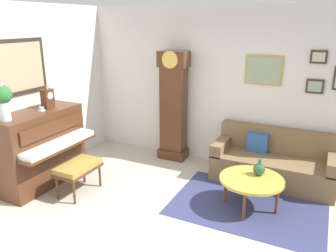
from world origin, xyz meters
name	(u,v)px	position (x,y,z in m)	size (l,w,h in m)	color
ground_plane	(158,229)	(0.00, 0.00, -0.05)	(6.40, 6.00, 0.10)	#B2A899
wall_left	(3,99)	(-2.60, 0.01, 1.41)	(0.13, 4.90, 2.80)	silver
wall_back	(221,87)	(0.02, 2.40, 1.40)	(5.30, 0.13, 2.80)	silver
area_rug	(248,205)	(0.93, 1.00, 0.00)	(2.10, 1.50, 0.01)	navy
piano	(41,148)	(-2.23, 0.26, 0.61)	(0.87, 1.44, 1.20)	#4C2B19
piano_bench	(78,168)	(-1.48, 0.25, 0.41)	(0.42, 0.70, 0.48)	#4C2B19
grandfather_clock	(173,109)	(-0.78, 2.12, 0.96)	(0.52, 0.34, 2.03)	#4C2B19
couch	(273,162)	(1.09, 1.98, 0.31)	(1.90, 0.80, 0.84)	brown
coffee_table	(252,180)	(0.96, 0.96, 0.42)	(0.88, 0.88, 0.46)	gold
mantel_clock	(48,97)	(-2.23, 0.52, 1.37)	(0.13, 0.18, 0.38)	#4C2B19
flower_vase	(3,98)	(-2.23, -0.27, 1.51)	(0.26, 0.26, 0.58)	silver
teacup	(41,109)	(-2.18, 0.33, 1.22)	(0.12, 0.12, 0.06)	#ADC6D6
green_jug	(259,169)	(1.02, 1.11, 0.54)	(0.17, 0.17, 0.24)	#234C33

